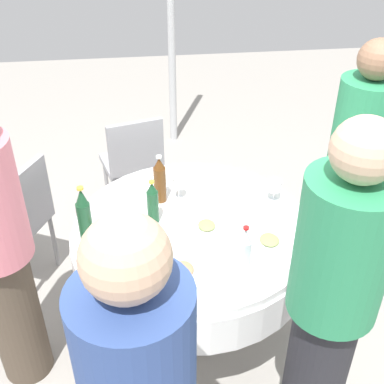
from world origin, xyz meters
name	(u,v)px	position (x,y,z in m)	size (l,w,h in m)	color
ground_plane	(192,319)	(0.00, 0.00, 0.00)	(10.00, 10.00, 0.00)	gray
dining_table	(192,245)	(0.00, 0.00, 0.59)	(1.29, 1.29, 0.74)	white
bottle_brown_front	(160,180)	(0.24, 0.15, 0.87)	(0.07, 0.07, 0.29)	#593314
bottle_dark_green_south	(153,203)	(0.05, 0.20, 0.86)	(0.06, 0.06, 0.26)	#194728
bottle_dark_green_near	(84,216)	(-0.07, 0.54, 0.89)	(0.07, 0.07, 0.32)	#194728
bottle_clear_far	(244,252)	(-0.40, -0.19, 0.86)	(0.07, 0.07, 0.27)	silver
wine_glass_far	(178,183)	(0.24, 0.05, 0.84)	(0.06, 0.06, 0.14)	white
wine_glass_east	(275,187)	(0.16, -0.49, 0.83)	(0.08, 0.08, 0.13)	white
plate_outer	(207,227)	(-0.06, -0.07, 0.75)	(0.22, 0.22, 0.04)	white
plate_left	(128,241)	(-0.12, 0.34, 0.75)	(0.23, 0.23, 0.04)	white
plate_north	(183,271)	(-0.37, 0.09, 0.75)	(0.25, 0.25, 0.04)	white
plate_west	(269,242)	(-0.22, -0.36, 0.75)	(0.24, 0.24, 0.04)	white
knife_south	(218,180)	(0.41, -0.21, 0.74)	(0.18, 0.02, 0.01)	silver
person_front	(355,168)	(0.28, -1.01, 0.84)	(0.34, 0.34, 1.60)	#26262B
person_near	(329,309)	(-0.81, -0.43, 0.90)	(0.34, 0.34, 1.71)	#26262B
chair_mid	(133,160)	(1.10, 0.30, 0.52)	(0.49, 0.49, 0.87)	#99999E
chair_right	(19,216)	(0.49, 1.02, 0.52)	(0.53, 0.53, 0.87)	#99999E
tent_pole_secondary	(171,14)	(2.39, -0.11, 1.23)	(0.07, 0.07, 2.46)	#B2B5B7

